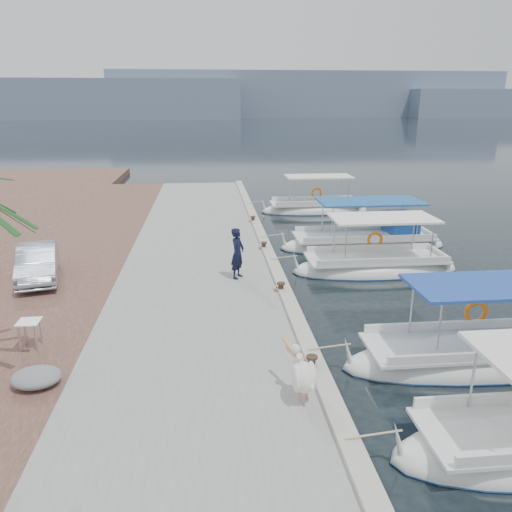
{
  "coord_description": "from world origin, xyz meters",
  "views": [
    {
      "loc": [
        -2.71,
        -13.85,
        6.6
      ],
      "look_at": [
        -1.0,
        3.36,
        1.2
      ],
      "focal_mm": 35.0,
      "sensor_mm": 36.0,
      "label": 1
    }
  ],
  "objects_px": {
    "fishing_caique_b": "(481,359)",
    "fishing_caique_c": "(375,268)",
    "fishing_caique_e": "(315,210)",
    "fisherman": "(238,253)",
    "pelican": "(303,375)",
    "fishing_caique_d": "(365,243)",
    "parked_car": "(38,263)"
  },
  "relations": [
    {
      "from": "fishing_caique_e",
      "to": "pelican",
      "type": "xyz_separation_m",
      "value": [
        -4.74,
        -20.69,
        0.95
      ]
    },
    {
      "from": "fishing_caique_c",
      "to": "fisherman",
      "type": "distance_m",
      "value": 6.05
    },
    {
      "from": "fishing_caique_b",
      "to": "fisherman",
      "type": "bearing_deg",
      "value": 135.62
    },
    {
      "from": "fishing_caique_c",
      "to": "fishing_caique_d",
      "type": "relative_size",
      "value": 0.86
    },
    {
      "from": "pelican",
      "to": "fisherman",
      "type": "bearing_deg",
      "value": 96.44
    },
    {
      "from": "fishing_caique_c",
      "to": "pelican",
      "type": "xyz_separation_m",
      "value": [
        -4.8,
        -9.4,
        0.95
      ]
    },
    {
      "from": "fishing_caique_b",
      "to": "fishing_caique_c",
      "type": "xyz_separation_m",
      "value": [
        -0.34,
        7.52,
        0.0
      ]
    },
    {
      "from": "fishing_caique_d",
      "to": "fishing_caique_e",
      "type": "distance_m",
      "value": 7.95
    },
    {
      "from": "fishing_caique_b",
      "to": "fishing_caique_d",
      "type": "distance_m",
      "value": 10.9
    },
    {
      "from": "fisherman",
      "to": "parked_car",
      "type": "distance_m",
      "value": 7.11
    },
    {
      "from": "pelican",
      "to": "fisherman",
      "type": "distance_m",
      "value": 7.83
    },
    {
      "from": "fishing_caique_c",
      "to": "fishing_caique_e",
      "type": "relative_size",
      "value": 1.02
    },
    {
      "from": "fishing_caique_d",
      "to": "fisherman",
      "type": "height_order",
      "value": "fisherman"
    },
    {
      "from": "pelican",
      "to": "fisherman",
      "type": "height_order",
      "value": "fisherman"
    },
    {
      "from": "fishing_caique_c",
      "to": "parked_car",
      "type": "distance_m",
      "value": 12.83
    },
    {
      "from": "fishing_caique_d",
      "to": "fishing_caique_c",
      "type": "bearing_deg",
      "value": -100.81
    },
    {
      "from": "fishing_caique_e",
      "to": "fisherman",
      "type": "height_order",
      "value": "fisherman"
    },
    {
      "from": "pelican",
      "to": "fishing_caique_b",
      "type": "bearing_deg",
      "value": 20.16
    },
    {
      "from": "fishing_caique_b",
      "to": "fishing_caique_e",
      "type": "relative_size",
      "value": 1.12
    },
    {
      "from": "fishing_caique_c",
      "to": "fishing_caique_e",
      "type": "bearing_deg",
      "value": 90.33
    },
    {
      "from": "fishing_caique_c",
      "to": "fishing_caique_e",
      "type": "xyz_separation_m",
      "value": [
        -0.06,
        11.29,
        0.0
      ]
    },
    {
      "from": "fishing_caique_b",
      "to": "pelican",
      "type": "height_order",
      "value": "fishing_caique_b"
    },
    {
      "from": "fishing_caique_d",
      "to": "fishing_caique_e",
      "type": "relative_size",
      "value": 1.18
    },
    {
      "from": "fishing_caique_e",
      "to": "pelican",
      "type": "bearing_deg",
      "value": -102.89
    },
    {
      "from": "fishing_caique_d",
      "to": "pelican",
      "type": "relative_size",
      "value": 5.46
    },
    {
      "from": "pelican",
      "to": "parked_car",
      "type": "relative_size",
      "value": 0.39
    },
    {
      "from": "fishing_caique_e",
      "to": "fishing_caique_b",
      "type": "bearing_deg",
      "value": -88.78
    },
    {
      "from": "fishing_caique_e",
      "to": "fishing_caique_d",
      "type": "bearing_deg",
      "value": -84.89
    },
    {
      "from": "fishing_caique_e",
      "to": "fishing_caique_c",
      "type": "bearing_deg",
      "value": -89.67
    },
    {
      "from": "pelican",
      "to": "parked_car",
      "type": "height_order",
      "value": "parked_car"
    },
    {
      "from": "parked_car",
      "to": "pelican",
      "type": "bearing_deg",
      "value": -60.39
    },
    {
      "from": "fishing_caique_b",
      "to": "fishing_caique_c",
      "type": "distance_m",
      "value": 7.53
    }
  ]
}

